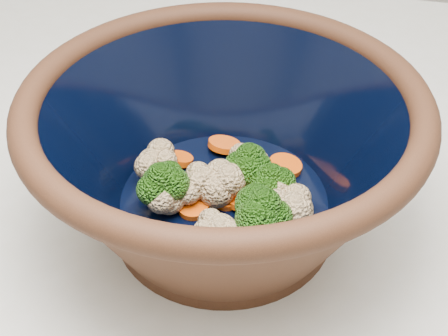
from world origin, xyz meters
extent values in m
cylinder|color=black|center=(-0.10, 0.07, 0.91)|extent=(0.20, 0.20, 0.01)
torus|color=black|center=(-0.10, 0.07, 1.04)|extent=(0.33, 0.33, 0.02)
cylinder|color=black|center=(-0.10, 0.07, 0.93)|extent=(0.19, 0.19, 0.00)
cylinder|color=#608442|center=(-0.06, 0.07, 0.94)|extent=(0.01, 0.01, 0.02)
ellipsoid|color=#2F6813|center=(-0.06, 0.07, 0.96)|extent=(0.04, 0.04, 0.03)
cylinder|color=#608442|center=(-0.15, 0.04, 0.94)|extent=(0.01, 0.01, 0.02)
ellipsoid|color=#2F6813|center=(-0.15, 0.04, 0.97)|extent=(0.04, 0.04, 0.04)
cylinder|color=#608442|center=(-0.06, 0.02, 0.94)|extent=(0.01, 0.01, 0.02)
ellipsoid|color=#2F6813|center=(-0.06, 0.02, 0.97)|extent=(0.05, 0.05, 0.04)
cylinder|color=#608442|center=(-0.08, 0.09, 0.94)|extent=(0.01, 0.01, 0.02)
ellipsoid|color=#2F6813|center=(-0.08, 0.09, 0.96)|extent=(0.04, 0.04, 0.03)
cylinder|color=#608442|center=(-0.15, 0.05, 0.94)|extent=(0.01, 0.01, 0.02)
ellipsoid|color=#2F6813|center=(-0.15, 0.05, 0.96)|extent=(0.04, 0.04, 0.03)
sphere|color=#CFB98E|center=(-0.05, 0.04, 0.95)|extent=(0.03, 0.03, 0.03)
sphere|color=#CFB98E|center=(-0.13, 0.05, 0.95)|extent=(0.03, 0.03, 0.03)
sphere|color=#CFB98E|center=(-0.09, 0.01, 0.95)|extent=(0.03, 0.03, 0.03)
sphere|color=#CFB98E|center=(-0.15, 0.04, 0.95)|extent=(0.03, 0.03, 0.03)
sphere|color=#CFB98E|center=(-0.05, 0.02, 0.95)|extent=(0.03, 0.03, 0.03)
sphere|color=#CFB98E|center=(-0.09, 0.09, 0.95)|extent=(0.03, 0.03, 0.03)
sphere|color=#CFB98E|center=(-0.06, 0.05, 0.95)|extent=(0.03, 0.03, 0.03)
sphere|color=#CFB98E|center=(-0.17, 0.08, 0.95)|extent=(0.03, 0.03, 0.03)
sphere|color=#CFB98E|center=(-0.12, 0.06, 0.95)|extent=(0.03, 0.03, 0.03)
sphere|color=#CFB98E|center=(-0.11, 0.06, 0.95)|extent=(0.03, 0.03, 0.03)
sphere|color=#CFB98E|center=(-0.04, 0.06, 0.95)|extent=(0.03, 0.03, 0.03)
sphere|color=#CFB98E|center=(-0.11, 0.06, 0.95)|extent=(0.03, 0.03, 0.03)
cylinder|color=#D74909|center=(-0.07, 0.09, 0.94)|extent=(0.03, 0.03, 0.01)
cylinder|color=#D74909|center=(-0.10, 0.06, 0.94)|extent=(0.03, 0.03, 0.01)
cylinder|color=#D74909|center=(-0.08, 0.06, 0.94)|extent=(0.03, 0.03, 0.01)
cylinder|color=#D74909|center=(-0.05, 0.12, 0.94)|extent=(0.03, 0.03, 0.01)
cylinder|color=#D74909|center=(-0.10, 0.07, 0.94)|extent=(0.03, 0.03, 0.01)
cylinder|color=#D74909|center=(-0.15, 0.11, 0.94)|extent=(0.03, 0.03, 0.01)
cylinder|color=#D74909|center=(-0.12, 0.14, 0.94)|extent=(0.03, 0.03, 0.01)
cylinder|color=#D74909|center=(-0.12, 0.04, 0.94)|extent=(0.03, 0.03, 0.01)
camera|label=1|loc=(-0.01, -0.34, 1.31)|focal=50.00mm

